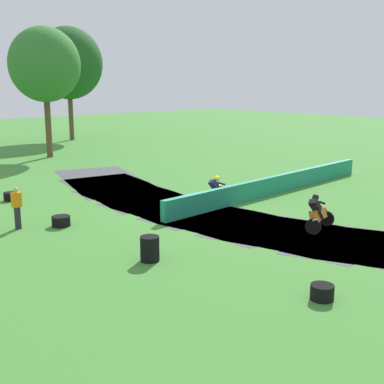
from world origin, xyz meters
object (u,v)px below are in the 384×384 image
at_px(tire_stack_mid_b, 150,249).
at_px(tire_stack_far, 322,292).
at_px(motorcycle_lead_yellow, 218,192).
at_px(motorcycle_chase_orange, 319,213).
at_px(track_marshal, 17,208).
at_px(tire_stack_mid_a, 61,221).
at_px(tire_stack_near, 10,196).

distance_m(tire_stack_mid_b, tire_stack_far, 5.53).
bearing_deg(motorcycle_lead_yellow, tire_stack_mid_b, -151.23).
bearing_deg(motorcycle_lead_yellow, motorcycle_chase_orange, -87.75).
distance_m(motorcycle_lead_yellow, tire_stack_far, 10.41).
distance_m(motorcycle_lead_yellow, track_marshal, 8.69).
bearing_deg(tire_stack_mid_b, track_marshal, 104.19).
relative_size(tire_stack_far, track_marshal, 0.38).
height_order(motorcycle_chase_orange, tire_stack_mid_b, motorcycle_chase_orange).
bearing_deg(tire_stack_mid_a, track_marshal, 151.27).
distance_m(tire_stack_near, tire_stack_mid_a, 5.58).
bearing_deg(motorcycle_chase_orange, tire_stack_mid_a, 135.58).
distance_m(tire_stack_near, track_marshal, 5.14).
xyz_separation_m(tire_stack_near, tire_stack_mid_b, (-0.14, -11.03, 0.20)).
relative_size(tire_stack_near, tire_stack_far, 0.99).
distance_m(motorcycle_chase_orange, tire_stack_far, 6.62).
bearing_deg(tire_stack_mid_b, tire_stack_far, -73.82).
bearing_deg(tire_stack_mid_a, tire_stack_far, -80.95).
height_order(motorcycle_lead_yellow, motorcycle_chase_orange, motorcycle_lead_yellow).
height_order(motorcycle_chase_orange, tire_stack_mid_a, motorcycle_chase_orange).
xyz_separation_m(tire_stack_mid_a, tire_stack_far, (1.71, -10.77, 0.00)).
relative_size(motorcycle_chase_orange, tire_stack_near, 2.75).
xyz_separation_m(motorcycle_chase_orange, tire_stack_far, (-5.40, -3.79, -0.44)).
bearing_deg(tire_stack_mid_a, tire_stack_mid_b, -88.17).
xyz_separation_m(tire_stack_mid_a, track_marshal, (-1.40, 0.77, 0.62)).
bearing_deg(motorcycle_chase_orange, tire_stack_mid_b, 167.70).
bearing_deg(motorcycle_chase_orange, motorcycle_lead_yellow, 92.25).
relative_size(tire_stack_mid_a, track_marshal, 0.44).
relative_size(motorcycle_lead_yellow, tire_stack_mid_a, 2.34).
relative_size(motorcycle_chase_orange, track_marshal, 1.03).
bearing_deg(tire_stack_mid_b, tire_stack_near, 89.29).
xyz_separation_m(motorcycle_chase_orange, tire_stack_near, (-6.81, 12.55, -0.44)).
relative_size(motorcycle_lead_yellow, tire_stack_far, 2.73).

